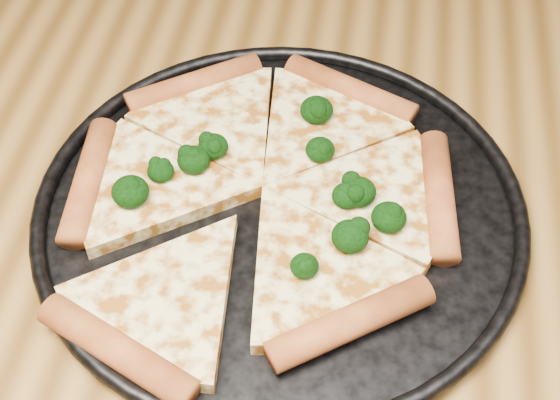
# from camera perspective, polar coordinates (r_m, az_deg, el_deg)

# --- Properties ---
(dining_table) EXTENTS (1.20, 0.90, 0.75)m
(dining_table) POSITION_cam_1_polar(r_m,az_deg,el_deg) (0.65, -8.37, -11.70)
(dining_table) COLOR olive
(dining_table) RESTS_ON ground
(pizza_pan) EXTENTS (0.37, 0.37, 0.02)m
(pizza_pan) POSITION_cam_1_polar(r_m,az_deg,el_deg) (0.60, 0.00, -0.51)
(pizza_pan) COLOR black
(pizza_pan) RESTS_ON dining_table
(pizza) EXTENTS (0.30, 0.34, 0.02)m
(pizza) POSITION_cam_1_polar(r_m,az_deg,el_deg) (0.60, -1.57, 0.53)
(pizza) COLOR #FFEE9C
(pizza) RESTS_ON pizza_pan
(broccoli_florets) EXTENTS (0.22, 0.18, 0.02)m
(broccoli_florets) POSITION_cam_1_polar(r_m,az_deg,el_deg) (0.60, 0.02, 1.36)
(broccoli_florets) COLOR black
(broccoli_florets) RESTS_ON pizza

